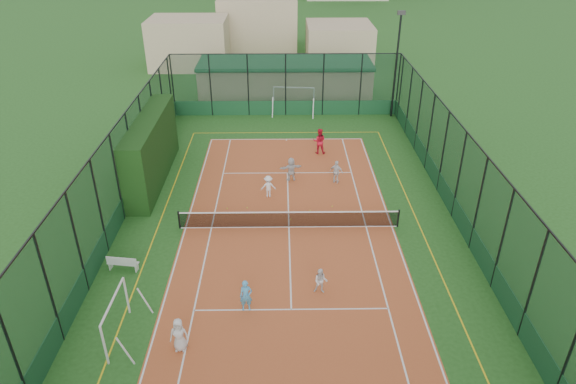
# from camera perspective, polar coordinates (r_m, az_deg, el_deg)

# --- Properties ---
(ground) EXTENTS (300.00, 300.00, 0.00)m
(ground) POSITION_cam_1_polar(r_m,az_deg,el_deg) (27.34, 0.10, -3.95)
(ground) COLOR #224F1B
(ground) RESTS_ON ground
(court_slab) EXTENTS (11.17, 23.97, 0.01)m
(court_slab) POSITION_cam_1_polar(r_m,az_deg,el_deg) (27.34, 0.10, -3.94)
(court_slab) COLOR #AE4A26
(court_slab) RESTS_ON ground
(tennis_net) EXTENTS (11.67, 0.12, 1.06)m
(tennis_net) POSITION_cam_1_polar(r_m,az_deg,el_deg) (27.06, 0.10, -3.00)
(tennis_net) COLOR black
(tennis_net) RESTS_ON ground
(perimeter_fence) EXTENTS (18.12, 34.12, 5.00)m
(perimeter_fence) POSITION_cam_1_polar(r_m,az_deg,el_deg) (26.07, 0.11, 0.67)
(perimeter_fence) COLOR #103121
(perimeter_fence) RESTS_ON ground
(floodlight_ne) EXTENTS (0.60, 0.26, 8.25)m
(floodlight_ne) POSITION_cam_1_polar(r_m,az_deg,el_deg) (41.95, 11.91, 13.55)
(floodlight_ne) COLOR black
(floodlight_ne) RESTS_ON ground
(clubhouse) EXTENTS (15.20, 7.20, 3.15)m
(clubhouse) POSITION_cam_1_polar(r_m,az_deg,el_deg) (46.87, -0.32, 12.51)
(clubhouse) COLOR tan
(clubhouse) RESTS_ON ground
(hedge_left) EXTENTS (1.37, 9.12, 3.99)m
(hedge_left) POSITION_cam_1_polar(r_m,az_deg,el_deg) (32.44, -14.93, 4.59)
(hedge_left) COLOR black
(hedge_left) RESTS_ON ground
(white_bench) EXTENTS (1.50, 0.61, 0.82)m
(white_bench) POSITION_cam_1_polar(r_m,az_deg,el_deg) (25.31, -17.87, -7.46)
(white_bench) COLOR white
(white_bench) RESTS_ON ground
(futsal_goal_near) EXTENTS (2.87, 0.92, 1.83)m
(futsal_goal_near) POSITION_cam_1_polar(r_m,az_deg,el_deg) (21.54, -18.56, -13.22)
(futsal_goal_near) COLOR white
(futsal_goal_near) RESTS_ON ground
(futsal_goal_far) EXTENTS (3.48, 1.31, 2.19)m
(futsal_goal_far) POSITION_cam_1_polar(r_m,az_deg,el_deg) (42.61, 0.63, 10.13)
(futsal_goal_far) COLOR white
(futsal_goal_far) RESTS_ON ground
(child_near_left) EXTENTS (0.72, 0.48, 1.45)m
(child_near_left) POSITION_cam_1_polar(r_m,az_deg,el_deg) (20.55, -12.02, -15.25)
(child_near_left) COLOR silver
(child_near_left) RESTS_ON court_slab
(child_near_mid) EXTENTS (0.56, 0.40, 1.45)m
(child_near_mid) POSITION_cam_1_polar(r_m,az_deg,el_deg) (21.85, -4.69, -11.41)
(child_near_mid) COLOR #4CA3D7
(child_near_mid) RESTS_ON court_slab
(child_near_right) EXTENTS (0.66, 0.55, 1.23)m
(child_near_right) POSITION_cam_1_polar(r_m,az_deg,el_deg) (22.74, 3.66, -9.85)
(child_near_right) COLOR silver
(child_near_right) RESTS_ON court_slab
(child_far_left) EXTENTS (0.90, 0.56, 1.35)m
(child_far_left) POSITION_cam_1_polar(r_m,az_deg,el_deg) (29.88, -2.20, 0.63)
(child_far_left) COLOR white
(child_far_left) RESTS_ON court_slab
(child_far_right) EXTENTS (0.93, 0.69, 1.46)m
(child_far_right) POSITION_cam_1_polar(r_m,az_deg,el_deg) (31.53, 5.41, 2.24)
(child_far_right) COLOR silver
(child_far_right) RESTS_ON court_slab
(child_far_back) EXTENTS (1.47, 0.76, 1.52)m
(child_far_back) POSITION_cam_1_polar(r_m,az_deg,el_deg) (31.67, 0.36, 2.56)
(child_far_back) COLOR silver
(child_far_back) RESTS_ON court_slab
(coach) EXTENTS (0.93, 0.76, 1.80)m
(coach) POSITION_cam_1_polar(r_m,az_deg,el_deg) (35.35, 3.50, 5.67)
(coach) COLOR red
(coach) RESTS_ON court_slab
(tennis_balls) EXTENTS (6.48, 1.42, 0.07)m
(tennis_balls) POSITION_cam_1_polar(r_m,az_deg,el_deg) (28.69, -0.21, -2.12)
(tennis_balls) COLOR #CCE033
(tennis_balls) RESTS_ON court_slab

